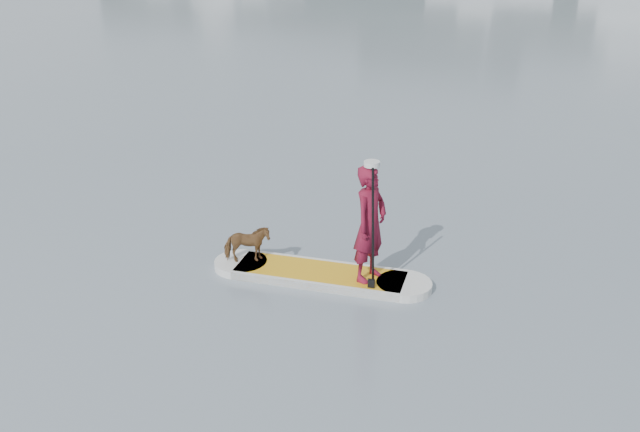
% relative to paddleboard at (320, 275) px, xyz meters
% --- Properties ---
extents(ground, '(140.00, 140.00, 0.00)m').
position_rel_paddleboard_xyz_m(ground, '(-3.69, 1.10, -0.06)').
color(ground, slate).
rests_on(ground, ground).
extents(paddleboard, '(3.27, 1.19, 0.12)m').
position_rel_paddleboard_xyz_m(paddleboard, '(0.00, 0.00, 0.00)').
color(paddleboard, gold).
rests_on(paddleboard, ground).
extents(paddler, '(0.51, 0.68, 1.70)m').
position_rel_paddleboard_xyz_m(paddler, '(0.72, 0.11, 0.91)').
color(paddler, maroon).
rests_on(paddler, paddleboard).
extents(white_cap, '(0.22, 0.22, 0.07)m').
position_rel_paddleboard_xyz_m(white_cap, '(0.72, 0.11, 1.79)').
color(white_cap, silver).
rests_on(white_cap, paddler).
extents(dog, '(0.74, 0.63, 0.58)m').
position_rel_paddleboard_xyz_m(dog, '(-1.12, -0.18, 0.35)').
color(dog, brown).
rests_on(dog, paddleboard).
extents(paddle, '(0.10, 0.30, 2.00)m').
position_rel_paddleboard_xyz_m(paddle, '(0.86, -0.16, 0.74)').
color(paddle, black).
rests_on(paddle, ground).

